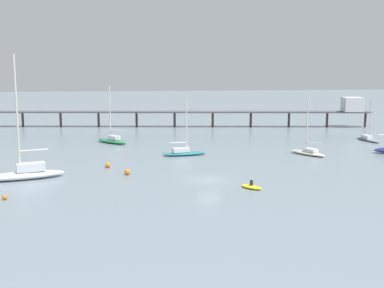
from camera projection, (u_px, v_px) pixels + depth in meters
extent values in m
plane|color=slate|center=(209.00, 180.00, 59.23)|extent=(400.00, 400.00, 0.00)
cube|color=#4C4C51|center=(175.00, 112.00, 108.54)|extent=(84.96, 13.07, 0.30)
cylinder|color=#38332D|center=(23.00, 120.00, 109.02)|extent=(0.50, 0.50, 3.17)
cylinder|color=#38332D|center=(61.00, 120.00, 108.97)|extent=(0.50, 0.50, 3.17)
cylinder|color=#38332D|center=(99.00, 120.00, 108.92)|extent=(0.50, 0.50, 3.17)
cylinder|color=#38332D|center=(137.00, 120.00, 108.86)|extent=(0.50, 0.50, 3.17)
cylinder|color=#38332D|center=(175.00, 120.00, 108.81)|extent=(0.50, 0.50, 3.17)
cylinder|color=#38332D|center=(213.00, 120.00, 108.76)|extent=(0.50, 0.50, 3.17)
cylinder|color=#38332D|center=(251.00, 120.00, 108.71)|extent=(0.50, 0.50, 3.17)
cylinder|color=#38332D|center=(289.00, 120.00, 108.66)|extent=(0.50, 0.50, 3.17)
cylinder|color=#38332D|center=(327.00, 120.00, 108.61)|extent=(0.50, 0.50, 3.17)
cylinder|color=#38332D|center=(365.00, 120.00, 108.56)|extent=(0.50, 0.50, 3.17)
cube|color=silver|center=(352.00, 104.00, 108.03)|extent=(4.45, 4.45, 3.04)
ellipsoid|color=#1E727A|center=(184.00, 154.00, 75.23)|extent=(6.95, 2.88, 0.52)
cube|color=silver|center=(181.00, 150.00, 74.99)|extent=(2.70, 1.68, 0.63)
cylinder|color=silver|center=(186.00, 126.00, 74.64)|extent=(0.20, 0.20, 7.98)
cylinder|color=silver|center=(178.00, 143.00, 74.70)|extent=(2.61, 0.57, 0.16)
ellipsoid|color=#287F4C|center=(112.00, 141.00, 86.66)|extent=(6.11, 5.91, 0.70)
cube|color=silver|center=(114.00, 138.00, 86.23)|extent=(2.19, 2.17, 0.66)
cylinder|color=silver|center=(110.00, 113.00, 86.07)|extent=(0.20, 0.20, 9.25)
cylinder|color=silver|center=(117.00, 130.00, 85.58)|extent=(2.46, 2.34, 0.16)
ellipsoid|color=white|center=(24.00, 175.00, 59.52)|extent=(9.65, 4.92, 0.96)
cube|color=silver|center=(31.00, 167.00, 59.67)|extent=(3.57, 2.45, 1.00)
cylinder|color=silver|center=(17.00, 114.00, 58.16)|extent=(0.23, 0.23, 13.82)
cylinder|color=silver|center=(34.00, 150.00, 59.54)|extent=(3.27, 1.18, 0.19)
ellipsoid|color=beige|center=(308.00, 153.00, 75.59)|extent=(4.74, 6.31, 0.56)
cube|color=silver|center=(311.00, 150.00, 75.11)|extent=(2.04, 2.31, 0.47)
cylinder|color=silver|center=(307.00, 126.00, 75.17)|extent=(0.20, 0.20, 7.80)
cylinder|color=silver|center=(314.00, 143.00, 74.52)|extent=(1.52, 2.37, 0.16)
ellipsoid|color=gray|center=(368.00, 140.00, 89.28)|extent=(2.53, 6.58, 0.50)
cube|color=silver|center=(367.00, 136.00, 89.69)|extent=(1.40, 2.21, 0.48)
cylinder|color=silver|center=(370.00, 118.00, 88.36)|extent=(0.20, 0.20, 7.28)
cylinder|color=silver|center=(365.00, 130.00, 90.09)|extent=(0.60, 2.85, 0.16)
ellipsoid|color=yellow|center=(251.00, 187.00, 55.20)|extent=(2.61, 2.84, 0.35)
cylinder|color=#26262D|center=(252.00, 183.00, 55.13)|extent=(0.51, 0.51, 0.55)
sphere|color=tan|center=(252.00, 179.00, 55.07)|extent=(0.24, 0.24, 0.24)
sphere|color=orange|center=(108.00, 165.00, 66.25)|extent=(0.68, 0.68, 0.68)
sphere|color=orange|center=(5.00, 197.00, 50.56)|extent=(0.52, 0.52, 0.52)
sphere|color=orange|center=(127.00, 172.00, 61.91)|extent=(0.71, 0.71, 0.71)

